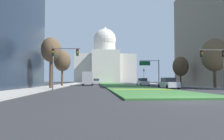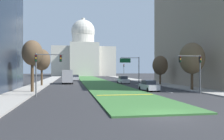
{
  "view_description": "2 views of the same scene",
  "coord_description": "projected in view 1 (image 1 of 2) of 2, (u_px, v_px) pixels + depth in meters",
  "views": [
    {
      "loc": [
        -5.64,
        -13.51,
        1.23
      ],
      "look_at": [
        -1.45,
        41.41,
        3.74
      ],
      "focal_mm": 36.42,
      "sensor_mm": 36.0,
      "label": 1
    },
    {
      "loc": [
        -6.47,
        -15.36,
        3.21
      ],
      "look_at": [
        2.63,
        37.27,
        3.16
      ],
      "focal_mm": 37.96,
      "sensor_mm": 36.0,
      "label": 2
    }
  ],
  "objects": [
    {
      "name": "street_tree_left_near",
      "position": [
        51.0,
        50.0,
        32.27
      ],
      "size": [
        2.83,
        2.83,
        7.36
      ],
      "color": "#4C3823",
      "rests_on": "ground_plane"
    },
    {
      "name": "capitol_building",
      "position": [
        105.0,
        64.0,
        127.93
      ],
      "size": [
        32.31,
        27.6,
        31.5
      ],
      "color": "beige",
      "rests_on": "ground_plane"
    },
    {
      "name": "grass_median",
      "position": [
        114.0,
        84.0,
        65.33
      ],
      "size": [
        7.7,
        103.41,
        0.14
      ],
      "primitive_type": "cube",
      "color": "#386B33",
      "rests_on": "ground_plane"
    },
    {
      "name": "street_tree_left_mid",
      "position": [
        62.0,
        61.0,
        46.1
      ],
      "size": [
        3.38,
        3.38,
        7.32
      ],
      "color": "#4C3823",
      "rests_on": "ground_plane"
    },
    {
      "name": "lane_dashes_right",
      "position": [
        149.0,
        85.0,
        55.34
      ],
      "size": [
        0.16,
        52.28,
        0.01
      ],
      "color": "silver",
      "rests_on": "ground_plane"
    },
    {
      "name": "street_tree_right_mid",
      "position": [
        181.0,
        66.0,
        47.62
      ],
      "size": [
        3.29,
        3.29,
        6.24
      ],
      "color": "#4C3823",
      "rests_on": "ground_plane"
    },
    {
      "name": "sedan_lead_stopped",
      "position": [
        169.0,
        83.0,
        33.21
      ],
      "size": [
        2.1,
        4.3,
        1.63
      ],
      "color": "#BCBCC1",
      "rests_on": "ground_plane"
    },
    {
      "name": "traffic_light_near_left",
      "position": [
        60.0,
        59.0,
        27.09
      ],
      "size": [
        3.34,
        0.35,
        5.2
      ],
      "color": "#515456",
      "rests_on": "ground_plane"
    },
    {
      "name": "median_curb_nose",
      "position": [
        143.0,
        89.0,
        26.5
      ],
      "size": [
        6.93,
        0.5,
        0.04
      ],
      "primitive_type": "cube",
      "color": "gold",
      "rests_on": "grass_median"
    },
    {
      "name": "traffic_light_near_right",
      "position": [
        217.0,
        60.0,
        28.57
      ],
      "size": [
        3.34,
        0.35,
        5.2
      ],
      "color": "#515456",
      "rests_on": "ground_plane"
    },
    {
      "name": "overhead_guide_sign",
      "position": [
        152.0,
        67.0,
        58.19
      ],
      "size": [
        5.15,
        0.2,
        6.5
      ],
      "color": "#515456",
      "rests_on": "ground_plane"
    },
    {
      "name": "box_truck_delivery",
      "position": [
        88.0,
        78.0,
        53.21
      ],
      "size": [
        2.4,
        6.4,
        3.2
      ],
      "color": "brown",
      "rests_on": "ground_plane"
    },
    {
      "name": "ground_plane",
      "position": [
        113.0,
        84.0,
        71.05
      ],
      "size": [
        260.0,
        260.0,
        0.0
      ],
      "primitive_type": "plane",
      "color": "#2B2B2D"
    },
    {
      "name": "sidewalk_right",
      "position": [
        165.0,
        85.0,
        60.61
      ],
      "size": [
        4.0,
        103.41,
        0.15
      ],
      "primitive_type": "cube",
      "color": "#9E9991",
      "rests_on": "ground_plane"
    },
    {
      "name": "sedan_distant",
      "position": [
        96.0,
        82.0,
        68.65
      ],
      "size": [
        2.09,
        4.3,
        1.75
      ],
      "color": "silver",
      "rests_on": "ground_plane"
    },
    {
      "name": "traffic_light_far_right",
      "position": [
        144.0,
        74.0,
        75.04
      ],
      "size": [
        0.28,
        0.35,
        5.2
      ],
      "color": "#515456",
      "rests_on": "ground_plane"
    },
    {
      "name": "sedan_midblock",
      "position": [
        143.0,
        82.0,
        52.7
      ],
      "size": [
        2.13,
        4.58,
        1.74
      ],
      "color": "silver",
      "rests_on": "ground_plane"
    },
    {
      "name": "street_tree_right_near",
      "position": [
        214.0,
        55.0,
        33.58
      ],
      "size": [
        3.9,
        3.9,
        7.44
      ],
      "color": "#4C3823",
      "rests_on": "ground_plane"
    },
    {
      "name": "sidewalk_left",
      "position": [
        66.0,
        85.0,
        58.62
      ],
      "size": [
        4.0,
        103.41,
        0.15
      ],
      "primitive_type": "cube",
      "color": "#9E9991",
      "rests_on": "ground_plane"
    }
  ]
}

